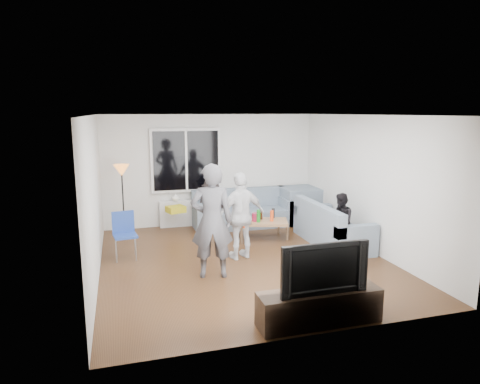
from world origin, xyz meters
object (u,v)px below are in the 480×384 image
object	(u,v)px
sofa_back_section	(243,208)
tv_console	(319,307)
floor_lamp	(123,202)
television	(321,266)
spectator_back	(211,204)
sofa_right_section	(333,223)
player_right	(241,216)
spectator_right	(341,221)
coffee_table	(261,230)
player_left	(212,221)
side_chair	(125,236)

from	to	relation	value
sofa_back_section	tv_console	distance (m)	4.79
floor_lamp	television	distance (m)	5.15
spectator_back	tv_console	size ratio (longest dim) A/B	0.72
sofa_right_section	floor_lamp	bearing A→B (deg)	68.12
player_right	television	bearing A→B (deg)	83.14
spectator_right	television	bearing A→B (deg)	-23.93
sofa_right_section	floor_lamp	xyz separation A→B (m)	(-4.07, 1.63, 0.36)
spectator_right	spectator_back	world-z (taller)	spectator_back
coffee_table	spectator_back	world-z (taller)	spectator_back
floor_lamp	sofa_right_section	bearing A→B (deg)	-21.88
player_left	tv_console	bearing A→B (deg)	127.60
side_chair	floor_lamp	distance (m)	1.47
sofa_right_section	floor_lamp	distance (m)	4.40
sofa_back_section	spectator_back	xyz separation A→B (m)	(-0.76, 0.03, 0.15)
player_right	spectator_back	xyz separation A→B (m)	(-0.11, 2.15, -0.22)
sofa_right_section	side_chair	bearing A→B (deg)	87.14
side_chair	coffee_table	bearing A→B (deg)	2.35
sofa_back_section	side_chair	size ratio (longest dim) A/B	2.67
spectator_back	sofa_right_section	bearing A→B (deg)	-57.25
sofa_back_section	tv_console	bearing A→B (deg)	-94.60
sofa_right_section	television	xyz separation A→B (m)	(-1.76, -2.97, 0.34)
sofa_back_section	tv_console	xyz separation A→B (m)	(-0.38, -4.77, -0.20)
sofa_back_section	floor_lamp	xyz separation A→B (m)	(-2.69, -0.17, 0.36)
tv_console	television	distance (m)	0.55
player_left	sofa_back_section	bearing A→B (deg)	-104.51
spectator_right	television	world-z (taller)	spectator_right
floor_lamp	spectator_back	bearing A→B (deg)	5.78
sofa_back_section	player_right	world-z (taller)	player_right
spectator_right	spectator_back	size ratio (longest dim) A/B	0.96
sofa_right_section	floor_lamp	size ratio (longest dim) A/B	1.28
floor_lamp	tv_console	bearing A→B (deg)	-63.36
coffee_table	side_chair	xyz separation A→B (m)	(-2.78, -0.51, 0.23)
spectator_back	spectator_right	bearing A→B (deg)	-61.87
sofa_right_section	spectator_right	distance (m)	0.35
sofa_right_section	player_right	bearing A→B (deg)	99.07
coffee_table	sofa_back_section	bearing A→B (deg)	94.47
sofa_back_section	side_chair	distance (m)	3.13
coffee_table	spectator_right	world-z (taller)	spectator_right
sofa_back_section	spectator_right	bearing A→B (deg)	-57.02
player_left	side_chair	bearing A→B (deg)	-32.20
floor_lamp	television	size ratio (longest dim) A/B	1.36
coffee_table	player_left	world-z (taller)	player_left
spectator_right	sofa_back_section	bearing A→B (deg)	-137.33
coffee_table	floor_lamp	xyz separation A→B (m)	(-2.78, 0.92, 0.58)
sofa_back_section	sofa_right_section	bearing A→B (deg)	-52.58
side_chair	floor_lamp	xyz separation A→B (m)	(0.00, 1.43, 0.35)
coffee_table	floor_lamp	size ratio (longest dim) A/B	0.71
player_left	television	bearing A→B (deg)	127.60
coffee_table	player_left	xyz separation A→B (m)	(-1.44, -1.76, 0.73)
player_left	spectator_back	xyz separation A→B (m)	(0.59, 2.88, -0.36)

